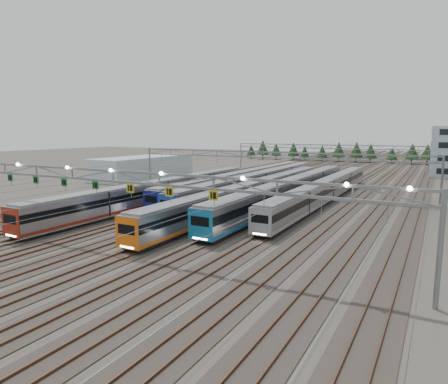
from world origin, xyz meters
The scene contains 13 objects.
ground centered at (0.00, 0.00, 0.00)m, with size 400.00×400.00×0.00m, color #47423A.
track_bed centered at (0.00, 100.00, 1.49)m, with size 54.00×260.00×5.42m.
train_a centered at (-11.25, 22.09, 2.11)m, with size 2.85×51.28×3.71m.
train_b centered at (-6.75, 43.78, 2.02)m, with size 2.72×59.91×3.53m.
train_c centered at (-2.25, 40.48, 2.11)m, with size 2.85×58.09×3.71m.
train_d centered at (2.25, 28.53, 2.07)m, with size 2.79×58.90×3.63m.
train_e centered at (6.75, 32.95, 2.16)m, with size 2.93×56.23×3.81m.
train_f centered at (11.25, 36.90, 2.00)m, with size 2.69×54.67×3.49m.
gantry_near centered at (-0.05, -0.12, 7.09)m, with size 56.36×0.61×8.08m.
gantry_mid centered at (0.00, 40.00, 6.39)m, with size 56.36×0.36×8.00m.
gantry_far centered at (0.00, 85.00, 6.39)m, with size 56.36×0.36×8.00m.
west_shed centered at (-38.68, 50.81, 2.64)m, with size 10.00×30.00×5.27m, color #A4BCC3.
treeline centered at (-7.20, 128.24, 4.23)m, with size 81.20×5.60×7.02m.
Camera 1 is at (27.63, -28.38, 11.55)m, focal length 32.00 mm.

